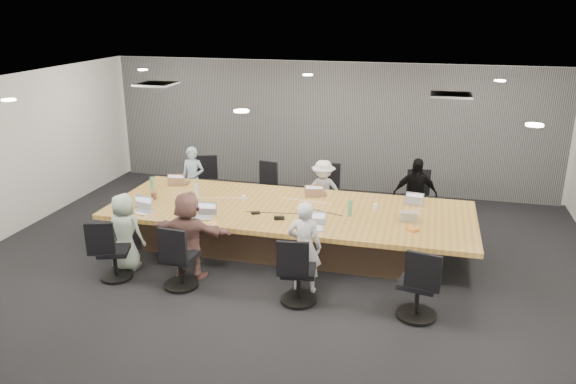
% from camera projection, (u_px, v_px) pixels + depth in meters
% --- Properties ---
extents(floor, '(10.00, 8.00, 0.00)m').
position_uv_depth(floor, '(282.00, 261.00, 9.09)').
color(floor, black).
rests_on(floor, ground).
extents(ceiling, '(10.00, 8.00, 0.00)m').
position_uv_depth(ceiling, '(281.00, 87.00, 8.20)').
color(ceiling, white).
rests_on(ceiling, wall_back).
extents(wall_back, '(10.00, 0.00, 2.80)m').
position_uv_depth(wall_back, '(329.00, 126.00, 12.32)').
color(wall_back, beige).
rests_on(wall_back, ground).
extents(wall_front, '(10.00, 0.00, 2.80)m').
position_uv_depth(wall_front, '(165.00, 308.00, 4.97)').
color(wall_front, beige).
rests_on(wall_front, ground).
extents(wall_left, '(0.00, 8.00, 2.80)m').
position_uv_depth(wall_left, '(6.00, 158.00, 9.82)').
color(wall_left, beige).
rests_on(wall_left, ground).
extents(curtain, '(9.80, 0.04, 2.80)m').
position_uv_depth(curtain, '(328.00, 127.00, 12.24)').
color(curtain, '#5D5D5F').
rests_on(curtain, ground).
extents(conference_table, '(6.00, 2.20, 0.74)m').
position_uv_depth(conference_table, '(289.00, 227.00, 9.42)').
color(conference_table, '#4D3728').
rests_on(conference_table, ground).
extents(chair_0, '(0.68, 0.68, 0.79)m').
position_uv_depth(chair_0, '(201.00, 186.00, 11.53)').
color(chair_0, black).
rests_on(chair_0, ground).
extents(chair_1, '(0.57, 0.57, 0.72)m').
position_uv_depth(chair_1, '(268.00, 193.00, 11.20)').
color(chair_1, black).
rests_on(chair_1, ground).
extents(chair_2, '(0.56, 0.56, 0.82)m').
position_uv_depth(chair_2, '(326.00, 196.00, 10.91)').
color(chair_2, black).
rests_on(chair_2, ground).
extents(chair_3, '(0.63, 0.63, 0.80)m').
position_uv_depth(chair_3, '(415.00, 203.00, 10.52)').
color(chair_3, black).
rests_on(chair_3, ground).
extents(chair_4, '(0.65, 0.65, 0.75)m').
position_uv_depth(chair_4, '(114.00, 256.00, 8.41)').
color(chair_4, black).
rests_on(chair_4, ground).
extents(chair_5, '(0.57, 0.57, 0.80)m').
position_uv_depth(chair_5, '(180.00, 262.00, 8.15)').
color(chair_5, black).
rests_on(chair_5, ground).
extents(chair_6, '(0.61, 0.61, 0.80)m').
position_uv_depth(chair_6, '(299.00, 276.00, 7.73)').
color(chair_6, black).
rests_on(chair_6, ground).
extents(chair_7, '(0.67, 0.67, 0.84)m').
position_uv_depth(chair_7, '(418.00, 288.00, 7.35)').
color(chair_7, black).
rests_on(chair_7, ground).
extents(person_0, '(0.48, 0.32, 1.30)m').
position_uv_depth(person_0, '(193.00, 179.00, 11.13)').
color(person_0, '#8DA7BF').
rests_on(person_0, ground).
extents(laptop_0, '(0.35, 0.27, 0.02)m').
position_uv_depth(laptop_0, '(181.00, 183.00, 10.59)').
color(laptop_0, '#8C6647').
rests_on(laptop_0, conference_table).
extents(person_2, '(0.80, 0.48, 1.22)m').
position_uv_depth(person_2, '(323.00, 192.00, 10.52)').
color(person_2, '#BABABA').
rests_on(person_2, ground).
extents(laptop_2, '(0.37, 0.29, 0.02)m').
position_uv_depth(laptop_2, '(317.00, 194.00, 9.97)').
color(laptop_2, '#8C6647').
rests_on(laptop_2, conference_table).
extents(person_3, '(0.86, 0.51, 1.37)m').
position_uv_depth(person_3, '(415.00, 195.00, 10.10)').
color(person_3, black).
rests_on(person_3, ground).
extents(laptop_3, '(0.31, 0.23, 0.02)m').
position_uv_depth(laptop_3, '(414.00, 202.00, 9.58)').
color(laptop_3, '#B2B2B7').
rests_on(laptop_3, conference_table).
extents(person_4, '(0.62, 0.41, 1.23)m').
position_uv_depth(person_4, '(125.00, 232.00, 8.65)').
color(person_4, '#9CB19D').
rests_on(person_4, ground).
extents(laptop_4, '(0.39, 0.32, 0.02)m').
position_uv_depth(laptop_4, '(142.00, 212.00, 9.11)').
color(laptop_4, '#B2B2B7').
rests_on(laptop_4, conference_table).
extents(person_5, '(1.27, 0.44, 1.36)m').
position_uv_depth(person_5, '(189.00, 235.00, 8.38)').
color(person_5, brown).
rests_on(person_5, ground).
extents(laptop_5, '(0.34, 0.25, 0.02)m').
position_uv_depth(laptop_5, '(203.00, 218.00, 8.86)').
color(laptop_5, '#B2B2B7').
rests_on(laptop_5, conference_table).
extents(person_6, '(0.50, 0.34, 1.36)m').
position_uv_depth(person_6, '(304.00, 247.00, 7.96)').
color(person_6, silver).
rests_on(person_6, ground).
extents(laptop_6, '(0.34, 0.25, 0.02)m').
position_uv_depth(laptop_6, '(312.00, 228.00, 8.45)').
color(laptop_6, '#B2B2B7').
rests_on(laptop_6, conference_table).
extents(bottle_green_left, '(0.08, 0.08, 0.25)m').
position_uv_depth(bottle_green_left, '(152.00, 183.00, 10.17)').
color(bottle_green_left, '#569864').
rests_on(bottle_green_left, conference_table).
extents(bottle_green_right, '(0.08, 0.08, 0.27)m').
position_uv_depth(bottle_green_right, '(350.00, 208.00, 8.92)').
color(bottle_green_right, '#569864').
rests_on(bottle_green_right, conference_table).
extents(bottle_clear, '(0.08, 0.08, 0.24)m').
position_uv_depth(bottle_clear, '(196.00, 191.00, 9.78)').
color(bottle_clear, silver).
rests_on(bottle_clear, conference_table).
extents(cup_white_far, '(0.09, 0.09, 0.09)m').
position_uv_depth(cup_white_far, '(243.00, 198.00, 9.64)').
color(cup_white_far, white).
rests_on(cup_white_far, conference_table).
extents(cup_white_near, '(0.09, 0.09, 0.10)m').
position_uv_depth(cup_white_near, '(376.00, 206.00, 9.24)').
color(cup_white_near, white).
rests_on(cup_white_near, conference_table).
extents(mug_brown, '(0.12, 0.12, 0.12)m').
position_uv_depth(mug_brown, '(154.00, 196.00, 9.71)').
color(mug_brown, brown).
rests_on(mug_brown, conference_table).
extents(mic_left, '(0.16, 0.14, 0.03)m').
position_uv_depth(mic_left, '(256.00, 213.00, 9.05)').
color(mic_left, black).
rests_on(mic_left, conference_table).
extents(mic_right, '(0.15, 0.10, 0.03)m').
position_uv_depth(mic_right, '(306.00, 206.00, 9.36)').
color(mic_right, black).
rests_on(mic_right, conference_table).
extents(stapler, '(0.17, 0.08, 0.06)m').
position_uv_depth(stapler, '(279.00, 218.00, 8.79)').
color(stapler, black).
rests_on(stapler, conference_table).
extents(canvas_bag, '(0.28, 0.18, 0.14)m').
position_uv_depth(canvas_bag, '(409.00, 216.00, 8.75)').
color(canvas_bag, gray).
rests_on(canvas_bag, conference_table).
extents(snack_packet, '(0.22, 0.21, 0.04)m').
position_uv_depth(snack_packet, '(412.00, 229.00, 8.38)').
color(snack_packet, orange).
rests_on(snack_packet, conference_table).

